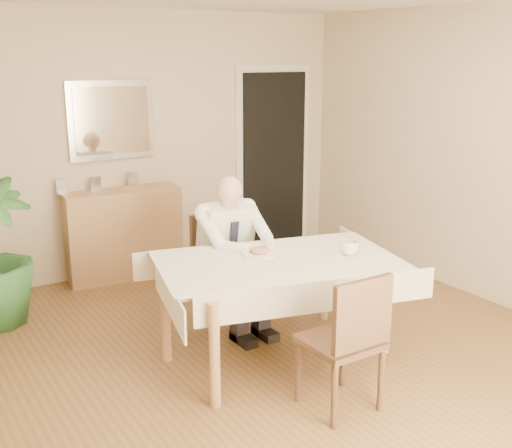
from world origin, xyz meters
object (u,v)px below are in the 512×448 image
seated_man (236,247)px  dining_table (278,271)px  chair_near (349,336)px  coffee_mug (350,248)px  chair_far (219,260)px  sideboard (123,234)px

seated_man → dining_table: bearing=-90.0°
dining_table → chair_near: size_ratio=2.14×
dining_table → coffee_mug: bearing=-5.2°
chair_far → sideboard: bearing=97.7°
dining_table → coffee_mug: coffee_mug is taller
seated_man → chair_far: bearing=90.0°
seated_man → coffee_mug: seated_man is taller
dining_table → sideboard: (-0.32, 2.27, -0.22)m
sideboard → chair_near: bearing=-79.5°
seated_man → coffee_mug: (0.51, -0.77, 0.11)m
seated_man → sideboard: bearing=100.8°
coffee_mug → sideboard: 2.61m
dining_table → chair_far: chair_far is taller
seated_man → coffee_mug: 0.93m
dining_table → chair_near: 0.88m
chair_near → dining_table: bearing=85.9°
dining_table → seated_man: bearing=103.8°
chair_near → coffee_mug: size_ratio=7.03×
chair_near → coffee_mug: chair_near is taller
dining_table → chair_far: size_ratio=2.17×
chair_far → chair_near: chair_near is taller
chair_far → coffee_mug: size_ratio=6.91×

